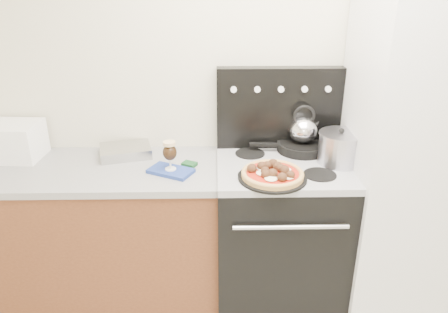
{
  "coord_description": "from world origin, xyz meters",
  "views": [
    {
      "loc": [
        -0.31,
        -1.11,
        1.97
      ],
      "look_at": [
        -0.26,
        1.05,
        1.02
      ],
      "focal_mm": 35.0,
      "sensor_mm": 36.0,
      "label": 1
    }
  ],
  "objects_px": {
    "base_cabinet": "(102,235)",
    "beer_glass": "(170,155)",
    "pizza_pan": "(272,178)",
    "pizza": "(273,173)",
    "stove_body": "(279,234)",
    "oven_mitt": "(171,171)",
    "tea_kettle": "(303,127)",
    "skillet": "(302,147)",
    "fridge": "(406,160)",
    "toaster_oven": "(11,141)",
    "stock_pot": "(340,149)"
  },
  "relations": [
    {
      "from": "pizza_pan",
      "to": "tea_kettle",
      "type": "bearing_deg",
      "value": 59.1
    },
    {
      "from": "fridge",
      "to": "skillet",
      "type": "bearing_deg",
      "value": 158.67
    },
    {
      "from": "beer_glass",
      "to": "toaster_oven",
      "type": "bearing_deg",
      "value": 166.37
    },
    {
      "from": "base_cabinet",
      "to": "pizza_pan",
      "type": "relative_size",
      "value": 3.92
    },
    {
      "from": "toaster_oven",
      "to": "pizza",
      "type": "height_order",
      "value": "toaster_oven"
    },
    {
      "from": "oven_mitt",
      "to": "beer_glass",
      "type": "xyz_separation_m",
      "value": [
        0.0,
        0.0,
        0.1
      ]
    },
    {
      "from": "toaster_oven",
      "to": "pizza_pan",
      "type": "bearing_deg",
      "value": -9.21
    },
    {
      "from": "base_cabinet",
      "to": "fridge",
      "type": "bearing_deg",
      "value": -1.59
    },
    {
      "from": "stove_body",
      "to": "tea_kettle",
      "type": "bearing_deg",
      "value": 53.65
    },
    {
      "from": "pizza",
      "to": "skillet",
      "type": "relative_size",
      "value": 1.09
    },
    {
      "from": "tea_kettle",
      "to": "stock_pot",
      "type": "xyz_separation_m",
      "value": [
        0.18,
        -0.18,
        -0.07
      ]
    },
    {
      "from": "stock_pot",
      "to": "fridge",
      "type": "bearing_deg",
      "value": -5.18
    },
    {
      "from": "beer_glass",
      "to": "tea_kettle",
      "type": "distance_m",
      "value": 0.83
    },
    {
      "from": "skillet",
      "to": "stock_pot",
      "type": "height_order",
      "value": "stock_pot"
    },
    {
      "from": "stove_body",
      "to": "skillet",
      "type": "height_order",
      "value": "skillet"
    },
    {
      "from": "skillet",
      "to": "tea_kettle",
      "type": "relative_size",
      "value": 1.53
    },
    {
      "from": "base_cabinet",
      "to": "beer_glass",
      "type": "bearing_deg",
      "value": -10.64
    },
    {
      "from": "toaster_oven",
      "to": "tea_kettle",
      "type": "bearing_deg",
      "value": 4.73
    },
    {
      "from": "oven_mitt",
      "to": "pizza_pan",
      "type": "bearing_deg",
      "value": -12.72
    },
    {
      "from": "pizza",
      "to": "tea_kettle",
      "type": "height_order",
      "value": "tea_kettle"
    },
    {
      "from": "pizza_pan",
      "to": "pizza",
      "type": "distance_m",
      "value": 0.03
    },
    {
      "from": "fridge",
      "to": "stock_pot",
      "type": "distance_m",
      "value": 0.38
    },
    {
      "from": "oven_mitt",
      "to": "beer_glass",
      "type": "height_order",
      "value": "beer_glass"
    },
    {
      "from": "stock_pot",
      "to": "skillet",
      "type": "bearing_deg",
      "value": 134.4
    },
    {
      "from": "stove_body",
      "to": "pizza",
      "type": "relative_size",
      "value": 2.65
    },
    {
      "from": "stove_body",
      "to": "oven_mitt",
      "type": "height_order",
      "value": "oven_mitt"
    },
    {
      "from": "tea_kettle",
      "to": "pizza_pan",
      "type": "bearing_deg",
      "value": -136.35
    },
    {
      "from": "pizza_pan",
      "to": "skillet",
      "type": "distance_m",
      "value": 0.44
    },
    {
      "from": "fridge",
      "to": "pizza",
      "type": "height_order",
      "value": "fridge"
    },
    {
      "from": "toaster_oven",
      "to": "skillet",
      "type": "height_order",
      "value": "toaster_oven"
    },
    {
      "from": "toaster_oven",
      "to": "beer_glass",
      "type": "xyz_separation_m",
      "value": [
        0.97,
        -0.24,
        -0.0
      ]
    },
    {
      "from": "fridge",
      "to": "skillet",
      "type": "distance_m",
      "value": 0.6
    },
    {
      "from": "toaster_oven",
      "to": "skillet",
      "type": "distance_m",
      "value": 1.76
    },
    {
      "from": "stove_body",
      "to": "skillet",
      "type": "relative_size",
      "value": 2.89
    },
    {
      "from": "toaster_oven",
      "to": "skillet",
      "type": "relative_size",
      "value": 1.13
    },
    {
      "from": "tea_kettle",
      "to": "beer_glass",
      "type": "bearing_deg",
      "value": -177.47
    },
    {
      "from": "skillet",
      "to": "pizza",
      "type": "bearing_deg",
      "value": -120.9
    },
    {
      "from": "toaster_oven",
      "to": "stove_body",
      "type": "bearing_deg",
      "value": -2.05
    },
    {
      "from": "beer_glass",
      "to": "pizza_pan",
      "type": "bearing_deg",
      "value": -12.72
    },
    {
      "from": "base_cabinet",
      "to": "skillet",
      "type": "xyz_separation_m",
      "value": [
        1.25,
        0.17,
        0.52
      ]
    },
    {
      "from": "base_cabinet",
      "to": "stock_pot",
      "type": "bearing_deg",
      "value": -0.63
    },
    {
      "from": "beer_glass",
      "to": "pizza",
      "type": "distance_m",
      "value": 0.57
    },
    {
      "from": "base_cabinet",
      "to": "pizza_pan",
      "type": "distance_m",
      "value": 1.15
    },
    {
      "from": "stove_body",
      "to": "oven_mitt",
      "type": "xyz_separation_m",
      "value": [
        -0.64,
        -0.06,
        0.47
      ]
    },
    {
      "from": "base_cabinet",
      "to": "oven_mitt",
      "type": "distance_m",
      "value": 0.67
    },
    {
      "from": "fridge",
      "to": "toaster_oven",
      "type": "bearing_deg",
      "value": 175.1
    },
    {
      "from": "fridge",
      "to": "tea_kettle",
      "type": "relative_size",
      "value": 9.57
    },
    {
      "from": "oven_mitt",
      "to": "beer_glass",
      "type": "bearing_deg",
      "value": 0.0
    },
    {
      "from": "base_cabinet",
      "to": "stove_body",
      "type": "xyz_separation_m",
      "value": [
        1.1,
        -0.02,
        0.01
      ]
    },
    {
      "from": "pizza_pan",
      "to": "stock_pot",
      "type": "height_order",
      "value": "stock_pot"
    }
  ]
}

